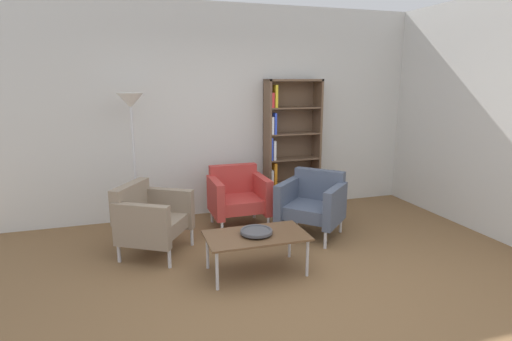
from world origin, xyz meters
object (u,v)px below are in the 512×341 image
Objects in this scene: decorative_bowl at (256,231)px; armchair_by_bookshelf at (150,217)px; coffee_table_low at (256,238)px; armchair_corner_red at (238,195)px; bookshelf_tall at (288,146)px; floor_lamp_torchiere at (131,117)px; armchair_near_window at (313,202)px.

decorative_bowl is 0.34× the size of armchair_by_bookshelf.
armchair_corner_red reaches higher than coffee_table_low.
bookshelf_tall is 1.15m from armchair_corner_red.
floor_lamp_torchiere is (-0.12, 0.75, 1.03)m from armchair_by_bookshelf.
armchair_corner_red reaches higher than decorative_bowl.
decorative_bowl is 0.18× the size of floor_lamp_torchiere.
floor_lamp_torchiere reaches higher than armchair_corner_red.
decorative_bowl is at bearing -97.83° from armchair_corner_red.
armchair_near_window is (0.98, 0.78, -0.02)m from decorative_bowl.
floor_lamp_torchiere is (-1.09, 1.55, 1.08)m from coffee_table_low.
bookshelf_tall is at bearing -31.82° from armchair_by_bookshelf.
armchair_corner_red is at bearing -168.95° from armchair_near_window.
bookshelf_tall is at bearing 7.53° from floor_lamp_torchiere.
armchair_near_window is at bearing 38.61° from coffee_table_low.
decorative_bowl is at bearing -54.91° from floor_lamp_torchiere.
coffee_table_low is at bearing -120.18° from bookshelf_tall.
coffee_table_low is 1.25m from armchair_near_window.
armchair_corner_red is (-0.89, -0.48, -0.54)m from bookshelf_tall.
bookshelf_tall is 2.03× the size of armchair_by_bookshelf.
decorative_bowl is 2.15m from floor_lamp_torchiere.
armchair_by_bookshelf is at bearing -134.23° from armchair_near_window.
coffee_table_low is at bearing -90.00° from decorative_bowl.
armchair_corner_red is at bearing -8.95° from floor_lamp_torchiere.
bookshelf_tall is 2.35m from armchair_by_bookshelf.
armchair_corner_red is 0.45× the size of floor_lamp_torchiere.
floor_lamp_torchiere is at bearing 40.30° from armchair_by_bookshelf.
armchair_by_bookshelf is at bearing -154.84° from armchair_corner_red.
coffee_table_low is 1.36m from armchair_corner_red.
armchair_by_bookshelf and armchair_near_window have the same top height.
bookshelf_tall is 2.19m from decorative_bowl.
floor_lamp_torchiere is at bearing 125.09° from decorative_bowl.
armchair_near_window reaches higher than coffee_table_low.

